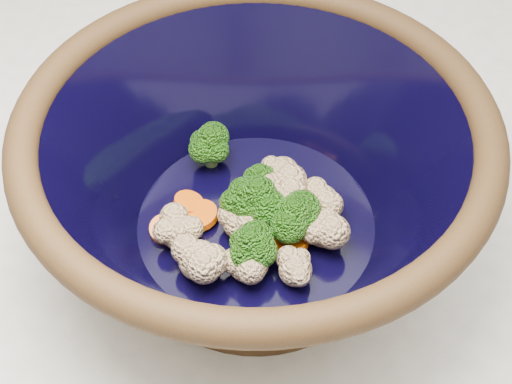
# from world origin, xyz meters

# --- Properties ---
(mixing_bowl) EXTENTS (0.42, 0.42, 0.16)m
(mixing_bowl) POSITION_xyz_m (-0.06, -0.08, 0.99)
(mixing_bowl) COLOR black
(mixing_bowl) RESTS_ON counter
(vegetable_pile) EXTENTS (0.17, 0.15, 0.06)m
(vegetable_pile) POSITION_xyz_m (-0.06, -0.08, 0.96)
(vegetable_pile) COLOR #608442
(vegetable_pile) RESTS_ON mixing_bowl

